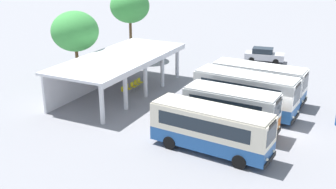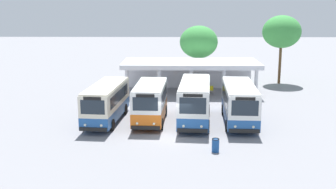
# 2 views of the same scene
# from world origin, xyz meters

# --- Properties ---
(ground_plane) EXTENTS (180.00, 180.00, 0.00)m
(ground_plane) POSITION_xyz_m (0.00, 0.00, 0.00)
(ground_plane) COLOR gray
(city_bus_nearest_orange) EXTENTS (2.88, 8.06, 3.05)m
(city_bus_nearest_orange) POSITION_xyz_m (-5.46, 3.74, 1.70)
(city_bus_nearest_orange) COLOR black
(city_bus_nearest_orange) RESTS_ON ground
(city_bus_second_in_row) EXTENTS (2.64, 6.77, 3.15)m
(city_bus_second_in_row) POSITION_xyz_m (-1.88, 3.59, 1.75)
(city_bus_second_in_row) COLOR black
(city_bus_second_in_row) RESTS_ON ground
(city_bus_middle_cream) EXTENTS (2.97, 8.16, 3.33)m
(city_bus_middle_cream) POSITION_xyz_m (1.69, 3.61, 1.84)
(city_bus_middle_cream) COLOR black
(city_bus_middle_cream) RESTS_ON ground
(city_bus_fourth_amber) EXTENTS (2.74, 7.99, 3.13)m
(city_bus_fourth_amber) POSITION_xyz_m (5.26, 3.52, 1.74)
(city_bus_fourth_amber) COLOR black
(city_bus_fourth_amber) RESTS_ON ground
(parked_car_flank) EXTENTS (2.40, 4.58, 1.62)m
(parked_car_flank) POSITION_xyz_m (18.19, 6.15, 0.83)
(parked_car_flank) COLOR black
(parked_car_flank) RESTS_ON ground
(terminal_canopy) EXTENTS (14.39, 6.13, 3.40)m
(terminal_canopy) POSITION_xyz_m (1.77, 15.69, 2.65)
(terminal_canopy) COLOR silver
(terminal_canopy) RESTS_ON ground
(waiting_chair_end_by_column) EXTENTS (0.46, 0.46, 0.86)m
(waiting_chair_end_by_column) POSITION_xyz_m (1.17, 14.44, 0.52)
(waiting_chair_end_by_column) COLOR slate
(waiting_chair_end_by_column) RESTS_ON ground
(waiting_chair_second_from_end) EXTENTS (0.46, 0.46, 0.86)m
(waiting_chair_second_from_end) POSITION_xyz_m (1.87, 14.44, 0.52)
(waiting_chair_second_from_end) COLOR slate
(waiting_chair_second_from_end) RESTS_ON ground
(waiting_chair_middle_seat) EXTENTS (0.46, 0.46, 0.86)m
(waiting_chair_middle_seat) POSITION_xyz_m (2.57, 14.33, 0.52)
(waiting_chair_middle_seat) COLOR slate
(waiting_chair_middle_seat) RESTS_ON ground
(waiting_chair_fourth_seat) EXTENTS (0.46, 0.46, 0.86)m
(waiting_chair_fourth_seat) POSITION_xyz_m (3.27, 14.39, 0.52)
(waiting_chair_fourth_seat) COLOR slate
(waiting_chair_fourth_seat) RESTS_ON ground
(waiting_chair_fifth_seat) EXTENTS (0.46, 0.46, 0.86)m
(waiting_chair_fifth_seat) POSITION_xyz_m (3.97, 14.42, 0.52)
(waiting_chair_fifth_seat) COLOR slate
(waiting_chair_fifth_seat) RESTS_ON ground
(roadside_tree_behind_canopy) EXTENTS (4.52, 4.52, 6.86)m
(roadside_tree_behind_canopy) POSITION_xyz_m (2.93, 20.81, 4.93)
(roadside_tree_behind_canopy) COLOR brown
(roadside_tree_behind_canopy) RESTS_ON ground
(roadside_tree_east_of_canopy) EXTENTS (4.49, 4.49, 8.08)m
(roadside_tree_east_of_canopy) POSITION_xyz_m (12.63, 20.58, 6.15)
(roadside_tree_east_of_canopy) COLOR brown
(roadside_tree_east_of_canopy) RESTS_ON ground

